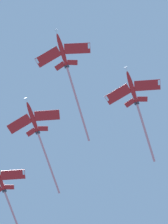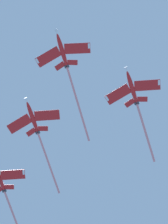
% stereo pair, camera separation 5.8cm
% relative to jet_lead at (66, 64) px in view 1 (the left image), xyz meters
% --- Properties ---
extents(jet_lead, '(30.91, 30.84, 8.14)m').
position_rel_jet_lead_xyz_m(jet_lead, '(0.00, 0.00, 0.00)').
color(jet_lead, red).
extents(jet_left_wing, '(26.64, 27.28, 7.31)m').
position_rel_jet_lead_xyz_m(jet_left_wing, '(-1.53, -26.62, -4.23)').
color(jet_left_wing, red).
extents(jet_right_wing, '(28.04, 28.78, 7.45)m').
position_rel_jet_lead_xyz_m(jet_right_wing, '(25.27, -1.12, -3.32)').
color(jet_right_wing, red).
extents(jet_right_outer, '(31.23, 32.24, 8.67)m').
position_rel_jet_lead_xyz_m(jet_right_outer, '(52.60, -1.47, -6.06)').
color(jet_right_outer, red).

